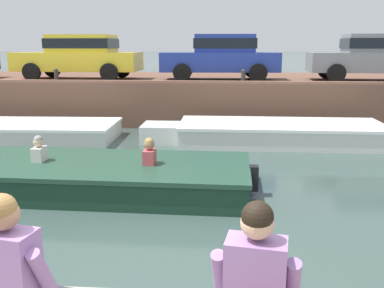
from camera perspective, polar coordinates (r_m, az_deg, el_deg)
name	(u,v)px	position (r m, az deg, el deg)	size (l,w,h in m)	color
ground_plane	(193,179)	(8.65, 0.19, -4.71)	(400.00, 400.00, 0.00)	#384C47
far_quay_wall	(208,96)	(16.64, 2.19, 6.41)	(60.00, 6.00, 1.47)	brown
far_wall_coping	(205,82)	(13.70, 1.79, 8.26)	(60.00, 0.24, 0.08)	brown
boat_moored_west_white	(11,131)	(13.31, -23.00, 1.60)	(6.60, 2.31, 0.49)	white
boat_moored_central_white	(270,133)	(11.94, 10.39, 1.44)	(6.60, 2.14, 0.57)	white
motorboat_passing	(72,176)	(8.27, -15.71, -4.07)	(7.30, 2.29, 1.02)	#193828
car_left_inner_yellow	(80,55)	(15.89, -14.72, 11.41)	(4.35, 1.98, 1.54)	yellow
car_centre_blue	(221,55)	(15.07, 3.92, 11.73)	(4.08, 2.04, 1.54)	#233893
car_right_inner_grey	(373,55)	(15.87, 22.95, 10.82)	(4.13, 2.08, 1.54)	slate
mooring_bollard_west	(56,75)	(14.85, -17.64, 8.80)	(0.15, 0.15, 0.44)	#2D2B28
mooring_bollard_mid	(243,76)	(13.82, 6.86, 9.05)	(0.15, 0.15, 0.44)	#2D2B28
person_seated_left	(15,279)	(3.09, -22.53, -16.27)	(0.57, 0.58, 0.96)	#282833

